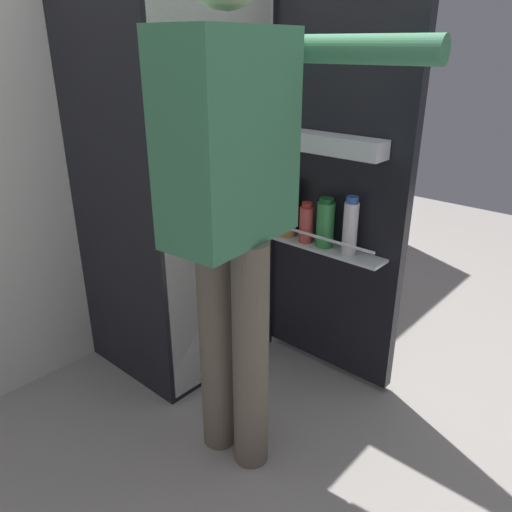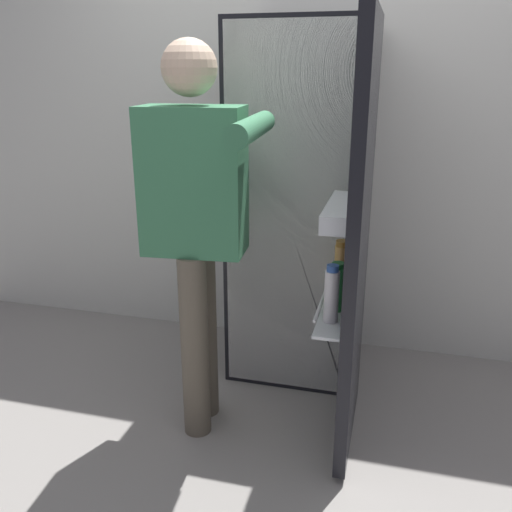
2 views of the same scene
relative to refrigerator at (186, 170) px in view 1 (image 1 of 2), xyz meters
name	(u,v)px [view 1 (image 1 of 2)]	position (x,y,z in m)	size (l,w,h in m)	color
ground_plane	(269,393)	(-0.03, -0.49, -0.89)	(6.47, 6.47, 0.00)	gray
kitchen_wall	(116,67)	(-0.03, 0.39, 0.39)	(4.40, 0.10, 2.56)	silver
refrigerator	(186,170)	(0.00, 0.00, 0.00)	(0.69, 1.20, 1.77)	black
person	(232,183)	(-0.34, -0.60, 0.11)	(0.57, 0.71, 1.66)	#665B4C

